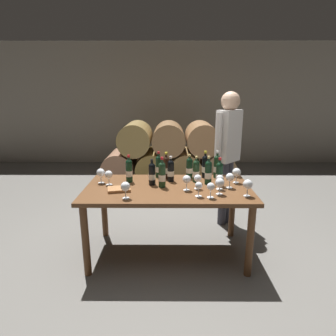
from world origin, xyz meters
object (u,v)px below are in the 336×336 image
dining_table (168,195)px  wine_bottle_1 (171,170)px  wine_glass_5 (237,173)px  wine_glass_10 (109,175)px  wine_glass_7 (198,179)px  wine_bottle_4 (205,166)px  wine_bottle_11 (189,168)px  wine_glass_1 (248,185)px  wine_bottle_5 (208,172)px  wine_bottle_8 (219,174)px  wine_glass_4 (125,187)px  wine_glass_6 (211,187)px  wine_bottle_7 (159,166)px  wine_glass_8 (220,183)px  wine_bottle_6 (152,174)px  wine_bottle_3 (196,171)px  wine_bottle_10 (162,174)px  wine_glass_3 (187,180)px  tasting_notebook (119,189)px  wine_bottle_0 (217,166)px  wine_glass_11 (230,178)px  sommelier_presenting (228,146)px  wine_glass_0 (199,186)px  wine_glass_2 (220,179)px  wine_bottle_9 (129,170)px  wine_glass_9 (101,173)px

dining_table → wine_bottle_1: bearing=81.6°
wine_glass_5 → wine_glass_10: bearing=-176.7°
wine_glass_7 → wine_bottle_4: bearing=72.8°
wine_bottle_11 → wine_glass_1: wine_bottle_11 is taller
wine_glass_10 → dining_table: bearing=-6.4°
wine_bottle_5 → wine_bottle_8: bearing=-20.3°
wine_glass_1 → dining_table: bearing=161.0°
wine_glass_4 → wine_glass_6: wine_glass_4 is taller
dining_table → wine_bottle_7: (-0.11, 0.35, 0.22)m
dining_table → wine_glass_8: bearing=-22.9°
wine_glass_4 → wine_glass_10: size_ratio=1.03×
wine_bottle_6 → wine_glass_4: wine_bottle_6 is taller
wine_bottle_3 → wine_glass_10: size_ratio=1.83×
wine_bottle_10 → wine_glass_3: (0.25, -0.11, -0.02)m
wine_bottle_1 → tasting_notebook: 0.61m
wine_bottle_0 → wine_bottle_5: size_ratio=1.02×
wine_bottle_11 → wine_bottle_5: bearing=-50.9°
wine_bottle_0 → wine_glass_10: (-1.18, -0.28, -0.02)m
wine_glass_11 → wine_bottle_6: bearing=172.8°
wine_glass_3 → sommelier_presenting: bearing=56.2°
wine_glass_0 → wine_glass_11: size_ratio=0.92×
wine_glass_2 → wine_glass_10: 1.15m
dining_table → wine_bottle_10: bearing=171.8°
wine_bottle_1 → wine_bottle_8: bearing=-15.7°
wine_glass_7 → wine_glass_11: bearing=4.8°
dining_table → wine_bottle_5: 0.49m
wine_bottle_0 → wine_glass_1: wine_bottle_0 is taller
wine_bottle_5 → wine_bottle_9: (-0.85, 0.07, -0.00)m
wine_glass_5 → wine_glass_7: size_ratio=1.10×
wine_bottle_3 → wine_glass_11: bearing=-32.6°
wine_bottle_8 → sommelier_presenting: size_ratio=0.17×
wine_glass_5 → wine_glass_6: wine_glass_5 is taller
wine_bottle_0 → wine_glass_0: (-0.27, -0.61, -0.03)m
wine_bottle_7 → wine_bottle_8: bearing=-24.3°
wine_bottle_0 → wine_glass_7: wine_bottle_0 is taller
wine_bottle_0 → wine_glass_8: bearing=-96.3°
wine_bottle_7 → wine_glass_9: 0.65m
wine_bottle_7 → wine_bottle_9: size_ratio=1.00×
sommelier_presenting → wine_bottle_10: bearing=-137.6°
wine_glass_2 → wine_glass_11: size_ratio=0.96×
wine_bottle_4 → wine_bottle_10: wine_bottle_10 is taller
wine_glass_1 → sommelier_presenting: sommelier_presenting is taller
wine_bottle_10 → wine_glass_1: wine_bottle_10 is taller
wine_glass_11 → wine_bottle_3: bearing=147.4°
wine_bottle_1 → wine_bottle_0: bearing=14.9°
wine_bottle_8 → wine_glass_1: (0.21, -0.32, -0.01)m
wine_bottle_9 → wine_glass_10: 0.23m
wine_glass_4 → wine_glass_10: (-0.23, 0.39, -0.00)m
wine_bottle_10 → wine_glass_1: size_ratio=1.93×
wine_bottle_6 → wine_bottle_8: 0.70m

